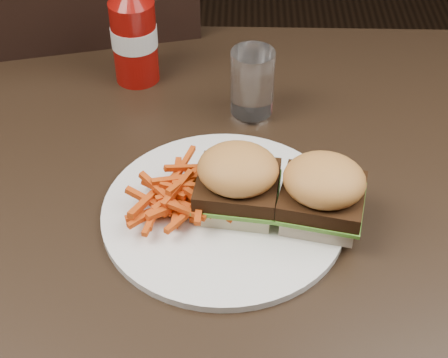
{
  "coord_description": "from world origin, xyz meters",
  "views": [
    {
      "loc": [
        0.11,
        -0.65,
        1.34
      ],
      "look_at": [
        0.1,
        -0.05,
        0.8
      ],
      "focal_mm": 55.0,
      "sensor_mm": 36.0,
      "label": 1
    }
  ],
  "objects_px": {
    "plate": "(224,212)",
    "ketchup_bottle": "(135,44)",
    "dining_table": "(152,192)",
    "tumbler": "(252,82)",
    "chair_far": "(100,135)"
  },
  "relations": [
    {
      "from": "dining_table",
      "to": "tumbler",
      "type": "height_order",
      "value": "tumbler"
    },
    {
      "from": "chair_far",
      "to": "ketchup_bottle",
      "type": "relative_size",
      "value": 2.96
    },
    {
      "from": "dining_table",
      "to": "tumbler",
      "type": "bearing_deg",
      "value": 48.83
    },
    {
      "from": "dining_table",
      "to": "chair_far",
      "type": "distance_m",
      "value": 0.61
    },
    {
      "from": "tumbler",
      "to": "chair_far",
      "type": "bearing_deg",
      "value": 131.99
    },
    {
      "from": "dining_table",
      "to": "ketchup_bottle",
      "type": "height_order",
      "value": "ketchup_bottle"
    },
    {
      "from": "plate",
      "to": "tumbler",
      "type": "relative_size",
      "value": 3.1
    },
    {
      "from": "dining_table",
      "to": "plate",
      "type": "bearing_deg",
      "value": -31.83
    },
    {
      "from": "chair_far",
      "to": "dining_table",
      "type": "bearing_deg",
      "value": 95.88
    },
    {
      "from": "chair_far",
      "to": "ketchup_bottle",
      "type": "distance_m",
      "value": 0.48
    },
    {
      "from": "dining_table",
      "to": "chair_far",
      "type": "relative_size",
      "value": 3.01
    },
    {
      "from": "ketchup_bottle",
      "to": "tumbler",
      "type": "relative_size",
      "value": 1.41
    },
    {
      "from": "plate",
      "to": "ketchup_bottle",
      "type": "distance_m",
      "value": 0.33
    },
    {
      "from": "dining_table",
      "to": "plate",
      "type": "xyz_separation_m",
      "value": [
        0.1,
        -0.06,
        0.03
      ]
    },
    {
      "from": "chair_far",
      "to": "plate",
      "type": "bearing_deg",
      "value": 102.22
    }
  ]
}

